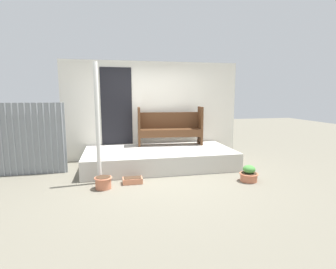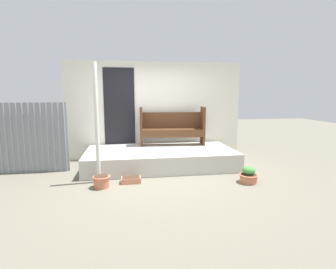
# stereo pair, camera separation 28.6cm
# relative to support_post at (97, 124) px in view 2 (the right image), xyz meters

# --- Properties ---
(ground_plane) EXTENTS (24.00, 24.00, 0.00)m
(ground_plane) POSITION_rel_support_post_xyz_m (1.20, 0.10, -1.17)
(ground_plane) COLOR #706B5B
(porch_slab) EXTENTS (3.53, 1.76, 0.41)m
(porch_slab) POSITION_rel_support_post_xyz_m (1.37, 0.99, -0.96)
(porch_slab) COLOR beige
(porch_slab) RESTS_ON ground_plane
(house_wall) EXTENTS (4.73, 0.08, 2.60)m
(house_wall) POSITION_rel_support_post_xyz_m (1.32, 1.90, 0.13)
(house_wall) COLOR white
(house_wall) RESTS_ON ground_plane
(support_post) EXTENTS (0.08, 0.08, 2.34)m
(support_post) POSITION_rel_support_post_xyz_m (0.00, 0.00, 0.00)
(support_post) COLOR silver
(support_post) RESTS_ON ground_plane
(bench) EXTENTS (1.71, 0.53, 1.00)m
(bench) POSITION_rel_support_post_xyz_m (1.76, 1.54, -0.26)
(bench) COLOR #4C2D19
(bench) RESTS_ON porch_slab
(flower_pot_left) EXTENTS (0.33, 0.33, 0.23)m
(flower_pot_left) POSITION_rel_support_post_xyz_m (0.08, -0.33, -1.05)
(flower_pot_left) COLOR #C67251
(flower_pot_left) RESTS_ON ground_plane
(flower_pot_middle) EXTENTS (0.38, 0.38, 0.33)m
(flower_pot_middle) POSITION_rel_support_post_xyz_m (2.94, -0.51, -1.03)
(flower_pot_middle) COLOR #C67251
(flower_pot_middle) RESTS_ON ground_plane
(planter_box_rect) EXTENTS (0.39, 0.22, 0.12)m
(planter_box_rect) POSITION_rel_support_post_xyz_m (0.63, -0.15, -1.11)
(planter_box_rect) COLOR tan
(planter_box_rect) RESTS_ON ground_plane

